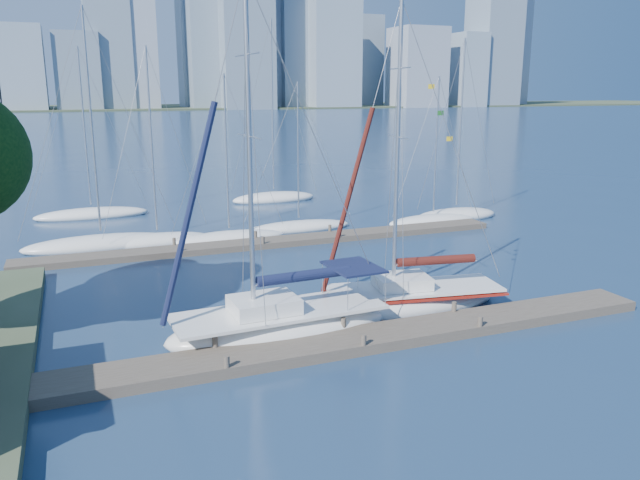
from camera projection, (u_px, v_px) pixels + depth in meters
name	position (u px, v px, depth m)	size (l,w,h in m)	color
ground	(353.00, 346.00, 23.31)	(700.00, 700.00, 0.00)	#162E49
near_dock	(353.00, 341.00, 23.26)	(26.00, 2.00, 0.40)	#494135
far_dock	(275.00, 242.00, 38.45)	(30.00, 1.80, 0.36)	#494135
far_shore	(88.00, 108.00, 312.57)	(800.00, 100.00, 1.50)	#38472D
sailboat_navy	(279.00, 310.00, 24.10)	(9.04, 3.35, 13.82)	white
sailboat_maroon	(414.00, 285.00, 27.19)	(8.47, 3.91, 13.34)	white
bg_boat_0	(102.00, 244.00, 37.66)	(9.42, 4.09, 14.28)	white
bg_boat_1	(158.00, 241.00, 38.54)	(7.11, 3.96, 12.13)	white
bg_boat_2	(230.00, 238.00, 39.36)	(7.35, 2.35, 10.58)	white
bg_boat_3	(299.00, 227.00, 42.46)	(7.58, 2.76, 10.14)	white
bg_boat_4	(433.00, 220.00, 44.61)	(7.23, 2.76, 10.52)	white
bg_boat_5	(456.00, 215.00, 46.18)	(6.74, 2.43, 13.21)	white
bg_boat_6	(92.00, 214.00, 46.67)	(8.41, 3.40, 12.64)	white
bg_boat_7	(274.00, 198.00, 53.48)	(7.62, 5.02, 15.26)	white
skyline	(137.00, 32.00, 285.45)	(501.81, 51.31, 105.15)	gray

